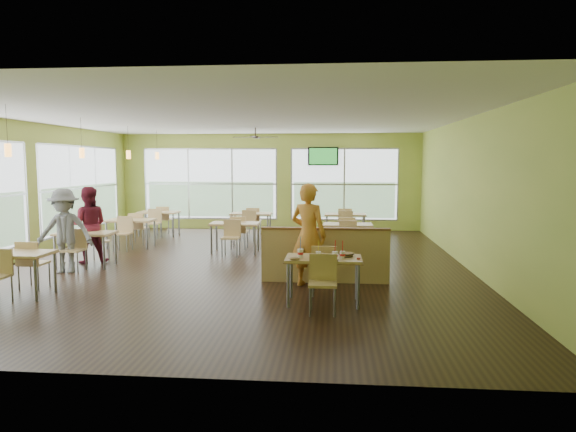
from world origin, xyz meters
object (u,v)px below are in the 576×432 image
Objects in this scene: main_table at (324,265)px; man_plaid at (309,235)px; half_wall_divider at (325,255)px; food_basket at (346,254)px.

man_plaid is (-0.30, 1.13, 0.31)m from main_table.
food_basket is at bearing -74.92° from half_wall_divider.
man_plaid is 1.23m from food_basket.
half_wall_divider is at bearing 90.00° from main_table.
main_table is at bearing -164.31° from food_basket.
main_table is at bearing -90.00° from half_wall_divider.
main_table is 0.81× the size of man_plaid.
half_wall_divider is 1.27× the size of man_plaid.
main_table is 1.45m from half_wall_divider.
main_table is 0.41m from food_basket.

